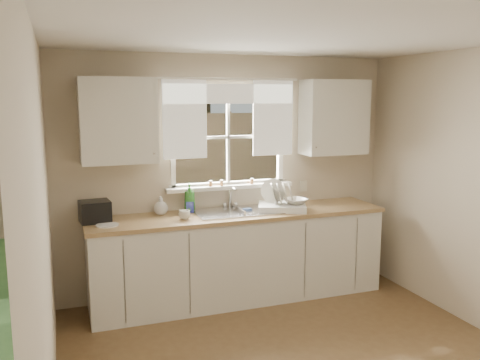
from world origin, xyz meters
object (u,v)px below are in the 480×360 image
object	(u,v)px
dish_rack	(282,204)
cup	(184,215)
soap_bottle_a	(190,198)
black_appliance	(95,211)

from	to	relation	value
dish_rack	cup	world-z (taller)	dish_rack
dish_rack	soap_bottle_a	world-z (taller)	dish_rack
soap_bottle_a	black_appliance	xyz separation A→B (m)	(-0.94, -0.11, -0.05)
soap_bottle_a	cup	size ratio (longest dim) A/B	2.68
dish_rack	cup	xyz separation A→B (m)	(-1.04, -0.05, -0.02)
cup	black_appliance	bearing A→B (deg)	145.60
soap_bottle_a	black_appliance	bearing A→B (deg)	-168.65
soap_bottle_a	cup	world-z (taller)	soap_bottle_a
dish_rack	soap_bottle_a	bearing A→B (deg)	165.42
cup	black_appliance	world-z (taller)	black_appliance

